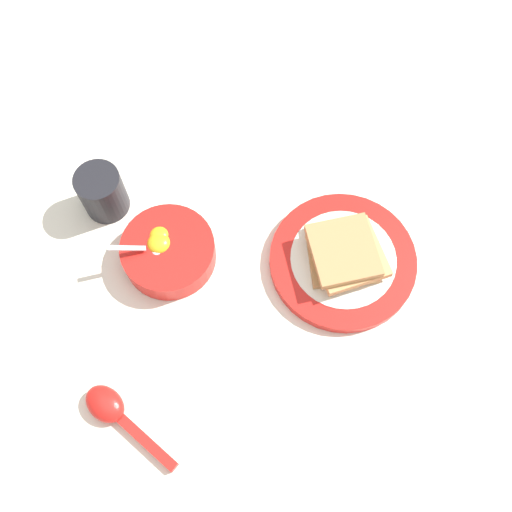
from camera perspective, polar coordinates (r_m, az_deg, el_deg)
ground_plane at (r=0.91m, az=-6.00°, el=0.93°), size 3.00×3.00×0.00m
egg_bowl at (r=0.89m, az=-8.36°, el=0.45°), size 0.14×0.15×0.07m
toast_plate at (r=0.90m, az=8.25°, el=-0.46°), size 0.22×0.22×0.02m
toast_sandwich at (r=0.87m, az=8.43°, el=0.28°), size 0.12×0.12×0.04m
soup_spoon at (r=0.85m, az=-13.45°, el=-14.20°), size 0.12×0.14×0.03m
drinking_cup at (r=0.93m, az=-14.46°, el=5.96°), size 0.07×0.07×0.08m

